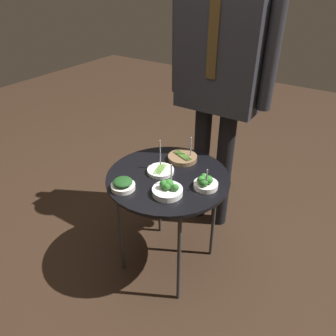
{
  "coord_description": "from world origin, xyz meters",
  "views": [
    {
      "loc": [
        0.8,
        -1.21,
        1.59
      ],
      "look_at": [
        0.0,
        0.0,
        0.69
      ],
      "focal_mm": 35.0,
      "sensor_mm": 36.0,
      "label": 1
    }
  ],
  "objects_px": {
    "serving_cart": "(168,183)",
    "waiter_figure": "(220,67)",
    "bowl_spinach_front_left": "(123,184)",
    "bowl_broccoli_mid_left": "(168,189)",
    "bowl_asparagus_near_rim": "(183,158)",
    "bowl_broccoli_back_right": "(205,183)",
    "bowl_asparagus_front_center": "(161,170)"
  },
  "relations": [
    {
      "from": "bowl_asparagus_near_rim",
      "to": "waiter_figure",
      "type": "height_order",
      "value": "waiter_figure"
    },
    {
      "from": "bowl_asparagus_front_center",
      "to": "waiter_figure",
      "type": "xyz_separation_m",
      "value": [
        0.07,
        0.51,
        0.44
      ]
    },
    {
      "from": "waiter_figure",
      "to": "bowl_broccoli_mid_left",
      "type": "bearing_deg",
      "value": -83.61
    },
    {
      "from": "bowl_asparagus_near_rim",
      "to": "bowl_broccoli_mid_left",
      "type": "distance_m",
      "value": 0.34
    },
    {
      "from": "serving_cart",
      "to": "bowl_spinach_front_left",
      "type": "height_order",
      "value": "bowl_spinach_front_left"
    },
    {
      "from": "bowl_spinach_front_left",
      "to": "waiter_figure",
      "type": "bearing_deg",
      "value": 79.63
    },
    {
      "from": "bowl_asparagus_near_rim",
      "to": "bowl_broccoli_back_right",
      "type": "bearing_deg",
      "value": -35.86
    },
    {
      "from": "serving_cart",
      "to": "bowl_asparagus_front_center",
      "type": "bearing_deg",
      "value": 170.99
    },
    {
      "from": "bowl_broccoli_mid_left",
      "to": "serving_cart",
      "type": "bearing_deg",
      "value": 122.71
    },
    {
      "from": "bowl_spinach_front_left",
      "to": "bowl_asparagus_near_rim",
      "type": "height_order",
      "value": "bowl_asparagus_near_rim"
    },
    {
      "from": "serving_cart",
      "to": "bowl_asparagus_near_rim",
      "type": "relative_size",
      "value": 3.96
    },
    {
      "from": "serving_cart",
      "to": "bowl_spinach_front_left",
      "type": "distance_m",
      "value": 0.26
    },
    {
      "from": "bowl_asparagus_front_center",
      "to": "bowl_asparagus_near_rim",
      "type": "xyz_separation_m",
      "value": [
        0.03,
        0.18,
        0.0
      ]
    },
    {
      "from": "bowl_broccoli_mid_left",
      "to": "bowl_asparagus_near_rim",
      "type": "bearing_deg",
      "value": 108.78
    },
    {
      "from": "bowl_spinach_front_left",
      "to": "bowl_broccoli_mid_left",
      "type": "height_order",
      "value": "bowl_broccoli_mid_left"
    },
    {
      "from": "bowl_broccoli_back_right",
      "to": "serving_cart",
      "type": "bearing_deg",
      "value": -175.83
    },
    {
      "from": "bowl_asparagus_near_rim",
      "to": "waiter_figure",
      "type": "relative_size",
      "value": 0.1
    },
    {
      "from": "serving_cart",
      "to": "waiter_figure",
      "type": "distance_m",
      "value": 0.72
    },
    {
      "from": "serving_cart",
      "to": "bowl_broccoli_mid_left",
      "type": "xyz_separation_m",
      "value": [
        0.09,
        -0.13,
        0.07
      ]
    },
    {
      "from": "serving_cart",
      "to": "bowl_asparagus_near_rim",
      "type": "bearing_deg",
      "value": 97.07
    },
    {
      "from": "bowl_spinach_front_left",
      "to": "waiter_figure",
      "type": "distance_m",
      "value": 0.87
    },
    {
      "from": "serving_cart",
      "to": "waiter_figure",
      "type": "bearing_deg",
      "value": 88.64
    },
    {
      "from": "bowl_asparagus_front_center",
      "to": "bowl_spinach_front_left",
      "type": "xyz_separation_m",
      "value": [
        -0.07,
        -0.23,
        0.01
      ]
    },
    {
      "from": "serving_cart",
      "to": "bowl_broccoli_back_right",
      "type": "xyz_separation_m",
      "value": [
        0.21,
        0.02,
        0.07
      ]
    },
    {
      "from": "bowl_broccoli_mid_left",
      "to": "bowl_broccoli_back_right",
      "type": "xyz_separation_m",
      "value": [
        0.13,
        0.15,
        0.0
      ]
    },
    {
      "from": "serving_cart",
      "to": "bowl_broccoli_mid_left",
      "type": "height_order",
      "value": "bowl_broccoli_mid_left"
    },
    {
      "from": "bowl_broccoli_back_right",
      "to": "bowl_asparagus_front_center",
      "type": "bearing_deg",
      "value": -178.47
    },
    {
      "from": "bowl_broccoli_mid_left",
      "to": "bowl_broccoli_back_right",
      "type": "height_order",
      "value": "bowl_broccoli_mid_left"
    },
    {
      "from": "serving_cart",
      "to": "bowl_broccoli_back_right",
      "type": "height_order",
      "value": "bowl_broccoli_back_right"
    },
    {
      "from": "bowl_spinach_front_left",
      "to": "bowl_asparagus_near_rim",
      "type": "distance_m",
      "value": 0.42
    },
    {
      "from": "bowl_asparagus_front_center",
      "to": "bowl_broccoli_back_right",
      "type": "relative_size",
      "value": 1.38
    },
    {
      "from": "bowl_broccoli_mid_left",
      "to": "bowl_spinach_front_left",
      "type": "bearing_deg",
      "value": -157.59
    }
  ]
}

